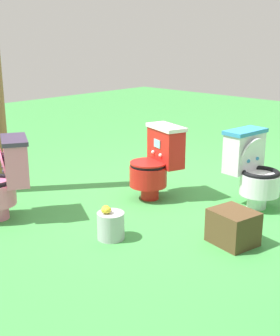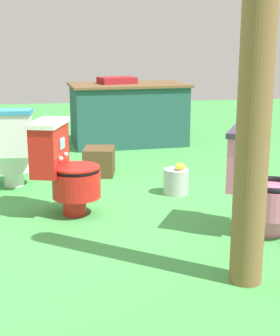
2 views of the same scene
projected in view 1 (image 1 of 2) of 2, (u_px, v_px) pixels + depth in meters
name	position (u px, v px, depth m)	size (l,w,h in m)	color
ground	(173.00, 196.00, 4.61)	(14.00, 14.00, 0.00)	#429947
toilet_pink	(4.00, 178.00, 3.97)	(0.62, 0.59, 0.73)	pink
toilet_red	(156.00, 162.00, 4.47)	(0.59, 0.53, 0.73)	red
toilet_white	(252.00, 168.00, 4.26)	(0.45, 0.53, 0.73)	white
small_crate	(233.00, 227.00, 3.54)	(0.29, 0.34, 0.27)	brown
lemon_bucket	(111.00, 225.00, 3.63)	(0.22, 0.22, 0.28)	#B7B7BF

